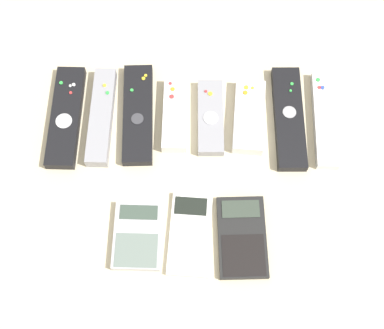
{
  "coord_description": "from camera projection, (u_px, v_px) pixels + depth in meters",
  "views": [
    {
      "loc": [
        0.01,
        -0.35,
        0.94
      ],
      "look_at": [
        0.0,
        0.03,
        0.01
      ],
      "focal_mm": 50.0,
      "sensor_mm": 36.0,
      "label": 1
    }
  ],
  "objects": [
    {
      "name": "ground_plane",
      "position": [
        192.0,
        184.0,
        1.0
      ],
      "size": [
        3.0,
        3.0,
        0.0
      ],
      "primitive_type": "plane",
      "color": "beige"
    },
    {
      "name": "remote_0",
      "position": [
        66.0,
        117.0,
        1.04
      ],
      "size": [
        0.06,
        0.22,
        0.02
      ],
      "rotation": [
        0.0,
        0.0,
        0.0
      ],
      "color": "black",
      "rests_on": "ground_plane"
    },
    {
      "name": "remote_1",
      "position": [
        101.0,
        116.0,
        1.04
      ],
      "size": [
        0.04,
        0.2,
        0.03
      ],
      "rotation": [
        0.0,
        0.0,
        -0.01
      ],
      "color": "gray",
      "rests_on": "ground_plane"
    },
    {
      "name": "remote_2",
      "position": [
        138.0,
        114.0,
        1.04
      ],
      "size": [
        0.07,
        0.22,
        0.02
      ],
      "rotation": [
        0.0,
        0.0,
        0.05
      ],
      "color": "black",
      "rests_on": "ground_plane"
    },
    {
      "name": "remote_3",
      "position": [
        175.0,
        115.0,
        1.04
      ],
      "size": [
        0.05,
        0.15,
        0.03
      ],
      "rotation": [
        0.0,
        0.0,
        0.01
      ],
      "color": "white",
      "rests_on": "ground_plane"
    },
    {
      "name": "remote_4",
      "position": [
        211.0,
        117.0,
        1.04
      ],
      "size": [
        0.05,
        0.16,
        0.02
      ],
      "rotation": [
        0.0,
        0.0,
        0.03
      ],
      "color": "gray",
      "rests_on": "ground_plane"
    },
    {
      "name": "remote_5",
      "position": [
        249.0,
        117.0,
        1.04
      ],
      "size": [
        0.07,
        0.15,
        0.03
      ],
      "rotation": [
        0.0,
        0.0,
        -0.05
      ],
      "color": "white",
      "rests_on": "ground_plane"
    },
    {
      "name": "remote_6",
      "position": [
        289.0,
        118.0,
        1.04
      ],
      "size": [
        0.06,
        0.22,
        0.02
      ],
      "rotation": [
        0.0,
        0.0,
        0.03
      ],
      "color": "black",
      "rests_on": "ground_plane"
    },
    {
      "name": "remote_7",
      "position": [
        325.0,
        119.0,
        1.04
      ],
      "size": [
        0.04,
        0.2,
        0.02
      ],
      "rotation": [
        0.0,
        0.0,
        -0.01
      ],
      "color": "white",
      "rests_on": "ground_plane"
    },
    {
      "name": "calculator_0",
      "position": [
        138.0,
        236.0,
        0.95
      ],
      "size": [
        0.09,
        0.12,
        0.02
      ],
      "rotation": [
        0.0,
        0.0,
        -0.0
      ],
      "color": "#B2B2B7",
      "rests_on": "ground_plane"
    },
    {
      "name": "calculator_1",
      "position": [
        190.0,
        234.0,
        0.96
      ],
      "size": [
        0.08,
        0.15,
        0.01
      ],
      "rotation": [
        0.0,
        0.0,
        -0.05
      ],
      "color": "silver",
      "rests_on": "ground_plane"
    },
    {
      "name": "calculator_2",
      "position": [
        242.0,
        237.0,
        0.95
      ],
      "size": [
        0.09,
        0.15,
        0.01
      ],
      "rotation": [
        0.0,
        0.0,
        0.05
      ],
      "color": "black",
      "rests_on": "ground_plane"
    }
  ]
}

